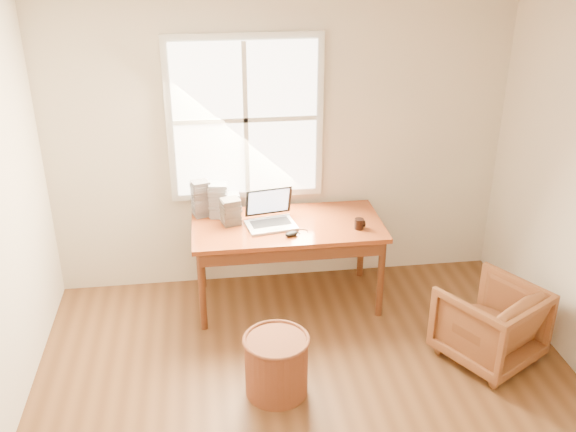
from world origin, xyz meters
The scene contains 11 objects.
room_shell centered at (-0.02, 0.16, 1.32)m, with size 4.04×4.54×2.64m.
desk centered at (0.00, 1.80, 0.73)m, with size 1.60×0.80×0.04m, color brown.
armchair centered at (1.41, 0.79, 0.31)m, with size 0.65×0.67×0.61m, color brown.
wicker_stool centered at (-0.24, 0.61, 0.22)m, with size 0.44×0.44×0.44m, color brown.
laptop centered at (-0.14, 1.77, 0.88)m, with size 0.35×0.37×0.27m, color silver, non-canonical shape.
mouse centered at (0.00, 1.57, 0.77)m, with size 0.11×0.07×0.04m, color black.
coffee_mug centered at (0.57, 1.63, 0.79)m, with size 0.08×0.08×0.09m, color black.
cd_stack_a centered at (-0.56, 2.03, 0.90)m, with size 0.15×0.13×0.30m, color #B2B6BE.
cd_stack_b centered at (-0.47, 1.86, 0.86)m, with size 0.15×0.13×0.23m, color #27262B.
cd_stack_c centered at (-0.71, 2.07, 0.91)m, with size 0.14×0.12×0.32m, color #9799A4.
cd_stack_d centered at (-0.45, 2.09, 0.84)m, with size 0.14×0.12×0.18m, color silver.
Camera 1 is at (-0.65, -3.01, 3.09)m, focal length 40.00 mm.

